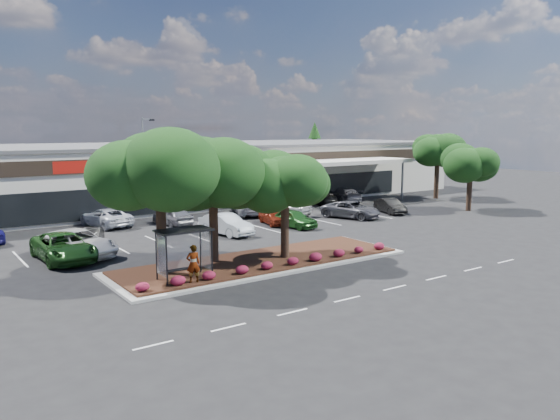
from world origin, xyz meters
TOP-DOWN VIEW (x-y plane):
  - ground at (0.00, 0.00)m, footprint 160.00×160.00m
  - retail_store at (0.06, 33.91)m, footprint 80.40×25.20m
  - landscape_island at (-2.00, 4.00)m, footprint 18.00×6.00m
  - lane_markings at (-0.14, 10.42)m, footprint 33.12×20.06m
  - shrub_row at (-2.00, 1.90)m, footprint 17.00×0.80m
  - bus_shelter at (-7.50, 2.95)m, footprint 2.75×1.55m
  - island_tree_west at (-8.00, 4.50)m, footprint 7.20×7.20m
  - island_tree_mid at (-4.50, 5.20)m, footprint 6.60×6.60m
  - island_tree_east at (-0.50, 3.70)m, footprint 5.80×5.80m
  - tree_east_near at (26.00, 10.00)m, footprint 5.60×5.60m
  - tree_east_far at (31.00, 18.00)m, footprint 6.40×6.40m
  - conifer_north_east at (34.00, 44.00)m, footprint 3.96×3.96m
  - person_waiting at (-7.45, 1.90)m, footprint 0.77×0.57m
  - light_pole at (0.33, 27.99)m, footprint 1.43×0.55m
  - car_0 at (-11.37, 11.55)m, footprint 2.98×6.10m
  - car_1 at (-10.42, 12.18)m, footprint 4.52×6.59m
  - car_2 at (-9.08, 14.14)m, footprint 2.96×4.29m
  - car_4 at (0.71, 13.02)m, footprint 2.51×5.02m
  - car_5 at (6.17, 14.61)m, footprint 2.46×4.25m
  - car_6 at (6.68, 12.52)m, footprint 2.39×4.52m
  - car_7 at (13.70, 13.37)m, footprint 4.25×5.90m
  - car_8 at (18.62, 13.32)m, footprint 2.72×4.43m
  - car_10 at (-5.62, 21.70)m, footprint 3.44×5.73m
  - car_12 at (-0.86, 19.19)m, footprint 2.19×4.62m
  - car_13 at (7.06, 20.11)m, footprint 4.25×5.98m
  - car_14 at (7.90, 20.66)m, footprint 4.05×5.93m
  - car_15 at (9.25, 17.93)m, footprint 4.15×6.21m
  - car_16 at (17.06, 21.94)m, footprint 2.50×5.00m
  - car_17 at (20.21, 21.60)m, footprint 3.63×5.83m

SIDE VIEW (x-z plane):
  - ground at x=0.00m, z-range 0.00..0.00m
  - lane_markings at x=-0.14m, z-range 0.00..0.01m
  - landscape_island at x=-2.00m, z-range -0.01..0.25m
  - shrub_row at x=-2.00m, z-range 0.26..0.76m
  - car_2 at x=-9.08m, z-range 0.00..1.34m
  - car_5 at x=6.17m, z-range 0.00..1.36m
  - car_8 at x=18.62m, z-range 0.00..1.38m
  - car_16 at x=17.06m, z-range 0.00..1.40m
  - car_6 at x=6.68m, z-range 0.00..1.47m
  - car_10 at x=-5.62m, z-range 0.00..1.49m
  - car_7 at x=13.70m, z-range 0.00..1.49m
  - car_13 at x=7.06m, z-range 0.00..1.51m
  - car_12 at x=-0.86m, z-range 0.00..1.52m
  - car_17 at x=20.21m, z-range 0.00..1.58m
  - car_4 at x=0.71m, z-range 0.00..1.58m
  - car_15 at x=9.25m, z-range 0.00..1.58m
  - car_14 at x=7.90m, z-range 0.00..1.60m
  - car_0 at x=-11.37m, z-range 0.00..1.67m
  - car_1 at x=-10.42m, z-range 0.00..1.68m
  - person_waiting at x=-7.45m, z-range 0.26..2.20m
  - bus_shelter at x=-7.50m, z-range 1.01..3.60m
  - retail_store at x=0.06m, z-range 0.03..6.28m
  - tree_east_near at x=26.00m, z-range 0.00..6.51m
  - island_tree_east at x=-0.50m, z-range 0.26..6.76m
  - tree_east_far at x=31.00m, z-range 0.00..7.62m
  - island_tree_mid at x=-4.50m, z-range 0.26..7.58m
  - light_pole at x=0.33m, z-range -0.53..8.43m
  - island_tree_west at x=-8.00m, z-range 0.26..8.15m
  - conifer_north_east at x=34.00m, z-range 0.00..9.00m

